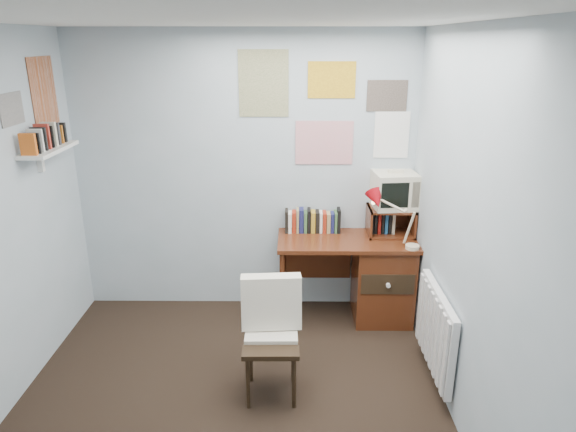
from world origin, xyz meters
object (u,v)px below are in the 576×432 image
object	(u,v)px
tv_riser	(390,221)
crt_tv	(394,188)
desk_lamp	(414,225)
desk_chair	(271,343)
wall_shelf	(49,149)
radiator	(436,330)
desk	(376,276)

from	to	relation	value
tv_riser	crt_tv	world-z (taller)	crt_tv
desk_lamp	tv_riser	bearing A→B (deg)	123.31
desk_chair	desk_lamp	size ratio (longest dim) A/B	1.97
crt_tv	tv_riser	bearing A→B (deg)	-138.06
tv_riser	crt_tv	bearing A→B (deg)	47.90
desk_chair	crt_tv	size ratio (longest dim) A/B	2.31
tv_riser	wall_shelf	distance (m)	2.83
desk_lamp	tv_riser	world-z (taller)	desk_lamp
tv_riser	desk_lamp	bearing A→B (deg)	-68.71
desk_lamp	desk_chair	bearing A→B (deg)	-130.45
tv_riser	wall_shelf	size ratio (longest dim) A/B	0.65
desk_lamp	radiator	xyz separation A→B (m)	(0.04, -0.71, -0.55)
desk	radiator	bearing A→B (deg)	-72.76
tv_riser	radiator	xyz separation A→B (m)	(0.17, -1.04, -0.47)
desk	desk_lamp	xyz separation A→B (m)	(0.25, -0.22, 0.56)
desk_lamp	crt_tv	distance (m)	0.42
desk_lamp	tv_riser	size ratio (longest dim) A/B	1.05
radiator	desk_lamp	bearing A→B (deg)	93.34
crt_tv	radiator	distance (m)	1.31
crt_tv	radiator	size ratio (longest dim) A/B	0.45
desk_chair	crt_tv	distance (m)	1.77
crt_tv	radiator	xyz separation A→B (m)	(0.15, -1.06, -0.76)
desk_chair	tv_riser	world-z (taller)	tv_riser
desk_chair	crt_tv	xyz separation A→B (m)	(1.03, 1.22, 0.77)
desk_chair	radiator	bearing A→B (deg)	6.98
desk_chair	tv_riser	bearing A→B (deg)	49.07
desk	tv_riser	world-z (taller)	tv_riser
desk_chair	tv_riser	distance (m)	1.64
tv_riser	wall_shelf	bearing A→B (deg)	-169.68
radiator	wall_shelf	distance (m)	3.15
crt_tv	radiator	world-z (taller)	crt_tv
radiator	tv_riser	bearing A→B (deg)	99.28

